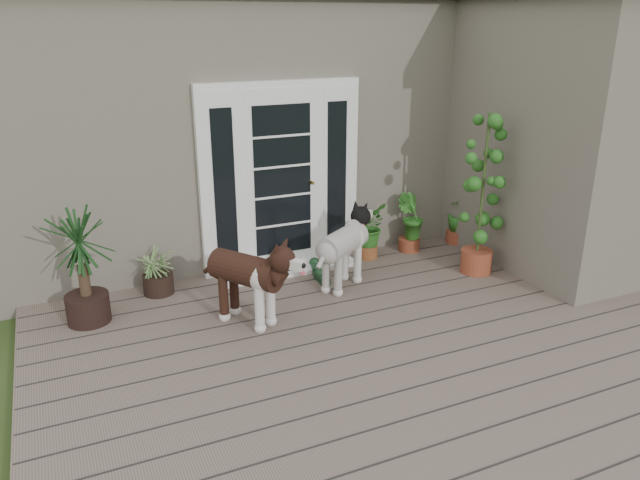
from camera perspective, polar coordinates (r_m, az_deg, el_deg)
name	(u,v)px	position (r m, az deg, el deg)	size (l,w,h in m)	color
deck	(392,351)	(5.64, 6.71, -10.27)	(6.20, 4.60, 0.12)	#6B5B4C
house_main	(242,120)	(8.88, -7.29, 11.10)	(7.40, 4.00, 3.10)	#665E54
house_wing	(564,142)	(7.70, 21.85, 8.53)	(1.60, 2.40, 3.10)	#665E54
door_unit	(281,177)	(6.98, -3.65, 5.87)	(1.90, 0.14, 2.15)	white
door_step	(289,269)	(7.13, -2.89, -2.69)	(1.60, 0.40, 0.05)	white
brindle_dog	(247,284)	(5.83, -6.89, -4.15)	(0.41, 0.96, 0.80)	#391E14
white_dog	(342,254)	(6.58, 2.10, -1.36)	(0.39, 0.91, 0.76)	silver
spider_plant	(157,268)	(6.68, -15.02, -2.57)	(0.54, 0.54, 0.57)	#A8B972
yucca	(82,268)	(6.16, -21.35, -2.45)	(0.78, 0.78, 1.12)	black
herb_a	(368,235)	(7.45, 4.53, 0.48)	(0.46, 0.46, 0.58)	#265117
herb_b	(410,230)	(7.75, 8.40, 0.89)	(0.35, 0.35, 0.53)	#164D1A
herb_c	(458,223)	(8.16, 12.80, 1.60)	(0.35, 0.35, 0.54)	#1C5718
sapling	(483,193)	(7.03, 14.97, 4.31)	(0.56, 0.56, 1.91)	#164D1B
clog_left	(322,277)	(6.84, 0.18, -3.51)	(0.14, 0.31, 0.09)	black
clog_right	(316,266)	(7.13, -0.41, -2.48)	(0.15, 0.33, 0.10)	#15351C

